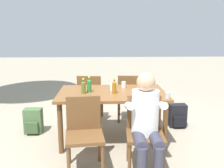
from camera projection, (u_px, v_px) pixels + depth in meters
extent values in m
plane|color=gray|center=(112.00, 139.00, 3.93)|extent=(24.00, 24.00, 0.00)
cube|color=brown|center=(112.00, 93.00, 3.78)|extent=(1.59, 1.00, 0.04)
cylinder|color=brown|center=(60.00, 128.00, 3.42)|extent=(0.07, 0.07, 0.71)
cylinder|color=brown|center=(165.00, 127.00, 3.47)|extent=(0.07, 0.07, 0.71)
cylinder|color=brown|center=(68.00, 109.00, 4.24)|extent=(0.07, 0.07, 0.71)
cylinder|color=brown|center=(153.00, 108.00, 4.30)|extent=(0.07, 0.07, 0.71)
cube|color=brown|center=(145.00, 136.00, 2.99)|extent=(0.47, 0.47, 0.04)
cube|color=brown|center=(144.00, 112.00, 3.14)|extent=(0.42, 0.07, 0.42)
cylinder|color=brown|center=(130.00, 161.00, 2.86)|extent=(0.04, 0.04, 0.41)
cylinder|color=brown|center=(163.00, 162.00, 2.85)|extent=(0.04, 0.04, 0.41)
cylinder|color=brown|center=(128.00, 146.00, 3.23)|extent=(0.04, 0.04, 0.41)
cylinder|color=brown|center=(158.00, 146.00, 3.22)|extent=(0.04, 0.04, 0.41)
cube|color=brown|center=(91.00, 98.00, 4.69)|extent=(0.48, 0.48, 0.04)
cube|color=brown|center=(89.00, 88.00, 4.44)|extent=(0.42, 0.08, 0.42)
cylinder|color=brown|center=(102.00, 106.00, 4.91)|extent=(0.04, 0.04, 0.41)
cylinder|color=brown|center=(83.00, 106.00, 4.93)|extent=(0.04, 0.04, 0.41)
cylinder|color=brown|center=(100.00, 113.00, 4.54)|extent=(0.04, 0.04, 0.41)
cylinder|color=brown|center=(79.00, 112.00, 4.56)|extent=(0.04, 0.04, 0.41)
cube|color=brown|center=(85.00, 137.00, 2.96)|extent=(0.49, 0.49, 0.04)
cube|color=brown|center=(83.00, 113.00, 3.11)|extent=(0.42, 0.09, 0.42)
cylinder|color=brown|center=(69.00, 164.00, 2.80)|extent=(0.04, 0.04, 0.41)
cylinder|color=brown|center=(103.00, 161.00, 2.86)|extent=(0.04, 0.04, 0.41)
cylinder|color=brown|center=(69.00, 148.00, 3.17)|extent=(0.04, 0.04, 0.41)
cylinder|color=brown|center=(99.00, 146.00, 3.22)|extent=(0.04, 0.04, 0.41)
cube|color=brown|center=(129.00, 97.00, 4.72)|extent=(0.48, 0.48, 0.04)
cube|color=brown|center=(130.00, 87.00, 4.47)|extent=(0.42, 0.08, 0.42)
cylinder|color=brown|center=(139.00, 106.00, 4.94)|extent=(0.04, 0.04, 0.41)
cylinder|color=brown|center=(119.00, 106.00, 4.96)|extent=(0.04, 0.04, 0.41)
cylinder|color=brown|center=(140.00, 112.00, 4.57)|extent=(0.04, 0.04, 0.41)
cylinder|color=brown|center=(119.00, 112.00, 4.59)|extent=(0.04, 0.04, 0.41)
cylinder|color=white|center=(145.00, 112.00, 2.98)|extent=(0.32, 0.32, 0.52)
sphere|color=tan|center=(146.00, 82.00, 2.91)|extent=(0.22, 0.22, 0.22)
cylinder|color=#383847|center=(140.00, 140.00, 2.84)|extent=(0.14, 0.40, 0.14)
cylinder|color=#383847|center=(142.00, 168.00, 2.69)|extent=(0.11, 0.11, 0.45)
cylinder|color=white|center=(129.00, 106.00, 2.96)|extent=(0.09, 0.31, 0.16)
cylinder|color=#383847|center=(155.00, 140.00, 2.85)|extent=(0.14, 0.40, 0.14)
cylinder|color=#383847|center=(159.00, 167.00, 2.70)|extent=(0.11, 0.11, 0.45)
cylinder|color=white|center=(161.00, 105.00, 2.97)|extent=(0.09, 0.31, 0.16)
cylinder|color=#566623|center=(83.00, 88.00, 3.66)|extent=(0.06, 0.06, 0.16)
cone|color=#566623|center=(83.00, 82.00, 3.64)|extent=(0.06, 0.06, 0.02)
cylinder|color=#566623|center=(83.00, 80.00, 3.63)|extent=(0.03, 0.03, 0.02)
cylinder|color=yellow|center=(83.00, 79.00, 3.63)|extent=(0.03, 0.03, 0.02)
cylinder|color=#287A38|center=(89.00, 86.00, 3.75)|extent=(0.06, 0.06, 0.17)
cone|color=#287A38|center=(89.00, 80.00, 3.73)|extent=(0.06, 0.06, 0.02)
cylinder|color=#287A38|center=(89.00, 79.00, 3.72)|extent=(0.03, 0.03, 0.02)
cylinder|color=yellow|center=(89.00, 77.00, 3.72)|extent=(0.03, 0.03, 0.02)
cylinder|color=#996019|center=(114.00, 88.00, 3.67)|extent=(0.06, 0.06, 0.16)
cone|color=#996019|center=(114.00, 82.00, 3.65)|extent=(0.06, 0.06, 0.02)
cylinder|color=#996019|center=(114.00, 80.00, 3.65)|extent=(0.03, 0.03, 0.02)
cylinder|color=yellow|center=(114.00, 79.00, 3.64)|extent=(0.03, 0.03, 0.02)
cylinder|color=silver|center=(124.00, 85.00, 4.03)|extent=(0.07, 0.07, 0.10)
cylinder|color=white|center=(112.00, 87.00, 3.84)|extent=(0.06, 0.06, 0.11)
cylinder|color=#B2B7BC|center=(168.00, 96.00, 3.40)|extent=(0.07, 0.07, 0.08)
cube|color=#47663D|center=(33.00, 121.00, 4.13)|extent=(0.28, 0.18, 0.41)
cube|color=#395130|center=(32.00, 128.00, 4.03)|extent=(0.20, 0.06, 0.18)
cube|color=black|center=(177.00, 115.00, 4.40)|extent=(0.29, 0.18, 0.40)
cube|color=black|center=(179.00, 122.00, 4.30)|extent=(0.20, 0.06, 0.18)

